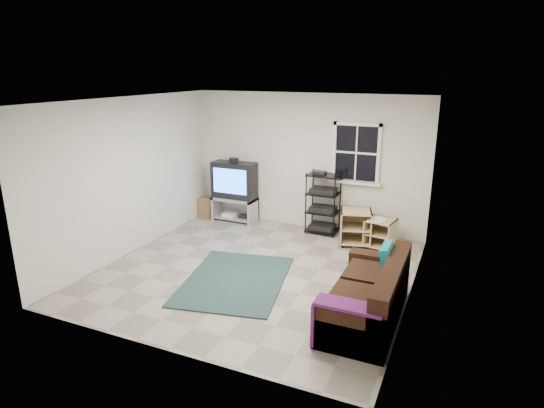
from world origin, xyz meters
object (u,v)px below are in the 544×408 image
at_px(side_table_left, 355,225).
at_px(av_rack, 323,207).
at_px(tv_unit, 235,186).
at_px(side_table_right, 381,231).
at_px(sofa, 369,298).

bearing_deg(side_table_left, av_rack, 157.30).
relative_size(tv_unit, side_table_right, 2.43).
distance_m(tv_unit, sofa, 4.39).
bearing_deg(side_table_left, sofa, -72.61).
height_order(av_rack, side_table_right, av_rack).
relative_size(av_rack, side_table_left, 1.81).
xyz_separation_m(av_rack, side_table_left, (0.71, -0.30, -0.18)).
xyz_separation_m(tv_unit, side_table_left, (2.59, -0.29, -0.38)).
relative_size(side_table_left, side_table_right, 1.21).
distance_m(av_rack, side_table_left, 0.79).
distance_m(side_table_left, side_table_right, 0.45).
distance_m(tv_unit, side_table_left, 2.64).
bearing_deg(sofa, tv_unit, 140.53).
distance_m(tv_unit, side_table_right, 3.09).
distance_m(av_rack, sofa, 3.17).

